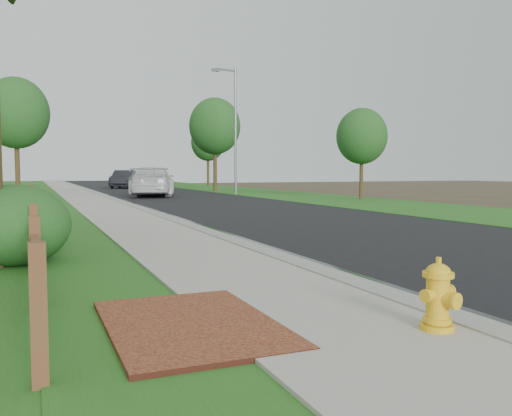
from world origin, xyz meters
name	(u,v)px	position (x,y,z in m)	size (l,w,h in m)	color
ground	(331,292)	(0.00, 0.00, 0.00)	(120.00, 120.00, 0.00)	#38301E
road	(148,191)	(4.60, 35.00, 0.01)	(8.00, 90.00, 0.02)	black
curb	(90,191)	(0.40, 35.00, 0.06)	(0.40, 90.00, 0.12)	gray
wet_gutter	(95,192)	(0.75, 35.00, 0.02)	(0.50, 90.00, 0.00)	black
sidewalk	(72,192)	(-0.90, 35.00, 0.05)	(2.20, 90.00, 0.10)	#9E968A
grass_strip	(43,193)	(-2.80, 35.00, 0.03)	(1.60, 90.00, 0.06)	#235418
verge_far	(233,190)	(11.50, 35.00, 0.02)	(6.00, 90.00, 0.04)	#235418
brick_patch	(190,327)	(-2.20, -1.00, 0.06)	(1.60, 2.40, 0.11)	maroon
ranch_fence	(33,217)	(-3.60, 6.40, 0.62)	(0.12, 16.92, 1.10)	#51301B
fire_hydrant	(438,297)	(-0.10, -2.14, 0.42)	(0.46, 0.37, 0.69)	gold
white_suv	(153,182)	(3.28, 26.88, 0.91)	(2.49, 6.13, 1.78)	silver
dark_car_mid	(153,181)	(5.18, 35.90, 0.81)	(1.86, 4.62, 1.58)	black
dark_car_far	(124,179)	(4.14, 43.25, 0.82)	(1.70, 4.86, 1.60)	black
streetlight	(234,124)	(8.55, 26.83, 4.60)	(1.85, 0.66, 8.12)	gray
shrub_a	(14,225)	(-3.90, 3.74, 0.69)	(1.84, 1.84, 1.38)	#1A4A1B
tree_near_right	(362,136)	(13.00, 18.86, 3.44)	(2.76, 2.76, 4.97)	#382617
tree_mid_left	(16,113)	(-4.44, 35.26, 5.56)	(4.50, 4.50, 8.05)	#382617
tree_mid_right	(215,126)	(9.57, 33.75, 4.98)	(3.95, 3.95, 7.17)	#382617
tree_far_right	(208,143)	(13.00, 46.34, 4.39)	(3.41, 3.41, 6.28)	#382617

